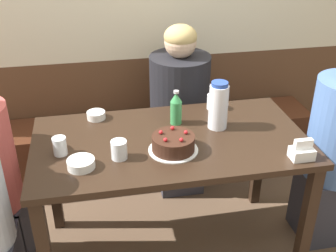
# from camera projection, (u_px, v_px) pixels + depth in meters

# --- Properties ---
(ground_plane) EXTENTS (12.00, 12.00, 0.00)m
(ground_plane) POSITION_uv_depth(u_px,v_px,m) (170.00, 247.00, 2.57)
(ground_plane) COLOR brown
(back_wall) EXTENTS (4.80, 0.04, 2.50)m
(back_wall) POSITION_uv_depth(u_px,v_px,m) (141.00, 2.00, 2.88)
(back_wall) COLOR brown
(back_wall) RESTS_ON ground_plane
(bench_seat) EXTENTS (2.44, 0.38, 0.45)m
(bench_seat) POSITION_uv_depth(u_px,v_px,m) (149.00, 146.00, 3.18)
(bench_seat) COLOR #472314
(bench_seat) RESTS_ON ground_plane
(dining_table) EXTENTS (1.43, 0.77, 0.77)m
(dining_table) POSITION_uv_depth(u_px,v_px,m) (170.00, 155.00, 2.25)
(dining_table) COLOR black
(dining_table) RESTS_ON ground_plane
(birthday_cake) EXTENTS (0.25, 0.25, 0.10)m
(birthday_cake) POSITION_uv_depth(u_px,v_px,m) (173.00, 143.00, 2.08)
(birthday_cake) COLOR white
(birthday_cake) RESTS_ON dining_table
(water_pitcher) EXTENTS (0.10, 0.10, 0.27)m
(water_pitcher) POSITION_uv_depth(u_px,v_px,m) (218.00, 106.00, 2.25)
(water_pitcher) COLOR white
(water_pitcher) RESTS_ON dining_table
(soju_bottle) EXTENTS (0.06, 0.06, 0.20)m
(soju_bottle) POSITION_uv_depth(u_px,v_px,m) (176.00, 108.00, 2.31)
(soju_bottle) COLOR #388E4C
(soju_bottle) RESTS_ON dining_table
(napkin_holder) EXTENTS (0.11, 0.08, 0.11)m
(napkin_holder) POSITION_uv_depth(u_px,v_px,m) (302.00, 152.00, 2.02)
(napkin_holder) COLOR white
(napkin_holder) RESTS_ON dining_table
(bowl_soup_white) EXTENTS (0.10, 0.10, 0.04)m
(bowl_soup_white) POSITION_uv_depth(u_px,v_px,m) (96.00, 115.00, 2.39)
(bowl_soup_white) COLOR white
(bowl_soup_white) RESTS_ON dining_table
(bowl_rice_small) EXTENTS (0.13, 0.13, 0.04)m
(bowl_rice_small) POSITION_uv_depth(u_px,v_px,m) (81.00, 164.00, 1.96)
(bowl_rice_small) COLOR white
(bowl_rice_small) RESTS_ON dining_table
(glass_water_tall) EXTENTS (0.07, 0.07, 0.09)m
(glass_water_tall) POSITION_uv_depth(u_px,v_px,m) (213.00, 102.00, 2.49)
(glass_water_tall) COLOR silver
(glass_water_tall) RESTS_ON dining_table
(glass_tumbler_short) EXTENTS (0.08, 0.08, 0.09)m
(glass_tumbler_short) POSITION_uv_depth(u_px,v_px,m) (119.00, 150.00, 2.02)
(glass_tumbler_short) COLOR silver
(glass_tumbler_short) RESTS_ON dining_table
(glass_shot_small) EXTENTS (0.07, 0.07, 0.09)m
(glass_shot_small) POSITION_uv_depth(u_px,v_px,m) (60.00, 146.00, 2.05)
(glass_shot_small) COLOR silver
(glass_shot_small) RESTS_ON dining_table
(person_grey_tee) EXTENTS (0.40, 0.40, 1.19)m
(person_grey_tee) POSITION_uv_depth(u_px,v_px,m) (179.00, 110.00, 2.87)
(person_grey_tee) COLOR #33333D
(person_grey_tee) RESTS_ON ground_plane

